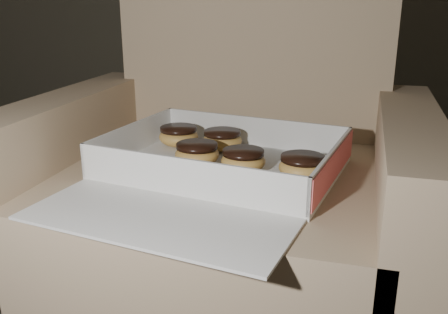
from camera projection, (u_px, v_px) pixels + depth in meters
armchair at (228, 209)px, 1.10m from camera, size 0.83×0.70×0.86m
bakery_box at (216, 171)px, 0.96m from camera, size 0.51×0.57×0.07m
donut_a at (197, 153)px, 1.00m from camera, size 0.09×0.09×0.04m
donut_b at (302, 166)px, 0.93m from camera, size 0.09×0.09×0.04m
donut_c at (179, 136)px, 1.13m from camera, size 0.09×0.09×0.04m
donut_d at (222, 139)px, 1.10m from camera, size 0.09×0.09×0.04m
donut_e at (243, 160)px, 0.97m from camera, size 0.09×0.09×0.04m
crumb_a at (113, 173)px, 0.96m from camera, size 0.01×0.01×0.00m
crumb_b at (275, 192)px, 0.87m from camera, size 0.01×0.01×0.00m
crumb_c at (131, 177)px, 0.94m from camera, size 0.01×0.01×0.00m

